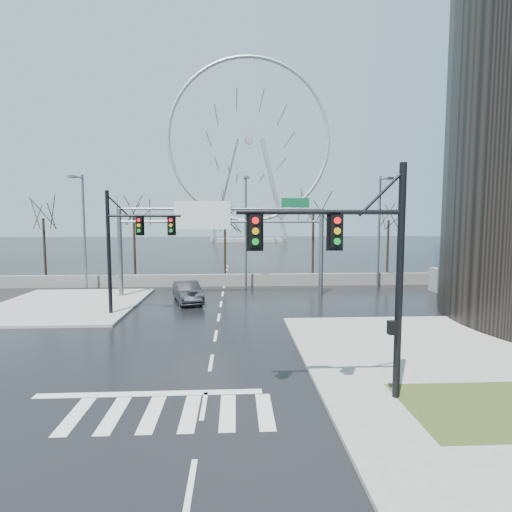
{
  "coord_description": "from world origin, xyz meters",
  "views": [
    {
      "loc": [
        1.07,
        -16.81,
        6.16
      ],
      "look_at": [
        2.3,
        6.79,
        4.0
      ],
      "focal_mm": 28.0,
      "sensor_mm": 36.0,
      "label": 1
    }
  ],
  "objects": [
    {
      "name": "grass_strip",
      "position": [
        9.0,
        -5.0,
        0.15
      ],
      "size": [
        5.0,
        4.0,
        0.02
      ],
      "primitive_type": "cube",
      "color": "#313C19",
      "rests_on": "sidewalk_near"
    },
    {
      "name": "ground",
      "position": [
        0.0,
        0.0,
        0.0
      ],
      "size": [
        260.0,
        260.0,
        0.0
      ],
      "primitive_type": "plane",
      "color": "black",
      "rests_on": "ground"
    },
    {
      "name": "signal_mast_far",
      "position": [
        -5.87,
        8.96,
        4.83
      ],
      "size": [
        4.72,
        0.41,
        8.0
      ],
      "color": "black",
      "rests_on": "ground"
    },
    {
      "name": "tree_center",
      "position": [
        0.0,
        24.5,
        5.17
      ],
      "size": [
        3.25,
        3.25,
        6.5
      ],
      "color": "black",
      "rests_on": "ground"
    },
    {
      "name": "tree_left",
      "position": [
        -9.0,
        23.5,
        5.98
      ],
      "size": [
        3.75,
        3.75,
        7.5
      ],
      "color": "black",
      "rests_on": "ground"
    },
    {
      "name": "tree_right",
      "position": [
        9.0,
        23.5,
        6.22
      ],
      "size": [
        3.9,
        3.9,
        7.8
      ],
      "color": "black",
      "rests_on": "ground"
    },
    {
      "name": "streetlight_left",
      "position": [
        -12.0,
        18.16,
        5.89
      ],
      "size": [
        0.5,
        2.55,
        10.0
      ],
      "color": "slate",
      "rests_on": "ground"
    },
    {
      "name": "car",
      "position": [
        -2.5,
        12.8,
        0.77
      ],
      "size": [
        2.92,
        4.96,
        1.54
      ],
      "primitive_type": "imported",
      "rotation": [
        0.0,
        0.0,
        0.29
      ],
      "color": "black",
      "rests_on": "ground"
    },
    {
      "name": "sidewalk_far",
      "position": [
        -11.0,
        12.0,
        0.07
      ],
      "size": [
        10.0,
        12.0,
        0.15
      ],
      "primitive_type": "cube",
      "color": "gray",
      "rests_on": "ground"
    },
    {
      "name": "streetlight_right",
      "position": [
        14.0,
        18.16,
        5.89
      ],
      "size": [
        0.5,
        2.55,
        10.0
      ],
      "color": "slate",
      "rests_on": "ground"
    },
    {
      "name": "tree_far_left",
      "position": [
        -18.0,
        24.0,
        5.57
      ],
      "size": [
        3.5,
        3.5,
        7.0
      ],
      "color": "black",
      "rests_on": "ground"
    },
    {
      "name": "signal_mast_near",
      "position": [
        5.14,
        -4.04,
        4.87
      ],
      "size": [
        5.52,
        0.41,
        8.0
      ],
      "color": "black",
      "rests_on": "ground"
    },
    {
      "name": "ferris_wheel",
      "position": [
        5.0,
        95.0,
        26.13
      ],
      "size": [
        45.0,
        6.0,
        50.91
      ],
      "color": "gray",
      "rests_on": "ground"
    },
    {
      "name": "barrier_wall",
      "position": [
        0.0,
        20.0,
        0.55
      ],
      "size": [
        52.0,
        0.5,
        1.1
      ],
      "primitive_type": "cube",
      "color": "slate",
      "rests_on": "ground"
    },
    {
      "name": "tree_far_right",
      "position": [
        17.0,
        24.0,
        5.41
      ],
      "size": [
        3.4,
        3.4,
        6.8
      ],
      "color": "black",
      "rests_on": "ground"
    },
    {
      "name": "sign_gantry",
      "position": [
        -0.38,
        14.96,
        5.18
      ],
      "size": [
        16.36,
        0.4,
        7.6
      ],
      "color": "slate",
      "rests_on": "ground"
    },
    {
      "name": "sidewalk_right_ext",
      "position": [
        10.0,
        2.0,
        0.07
      ],
      "size": [
        12.0,
        10.0,
        0.15
      ],
      "primitive_type": "cube",
      "color": "gray",
      "rests_on": "ground"
    },
    {
      "name": "streetlight_mid",
      "position": [
        2.0,
        18.16,
        5.89
      ],
      "size": [
        0.5,
        2.55,
        10.0
      ],
      "color": "slate",
      "rests_on": "ground"
    }
  ]
}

